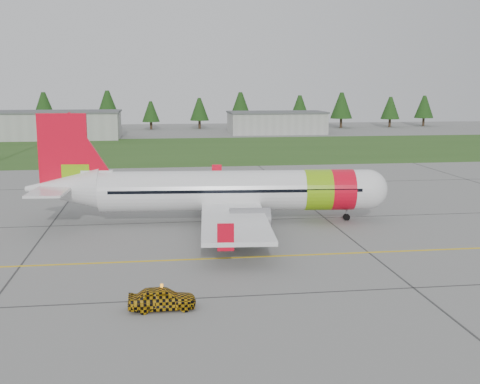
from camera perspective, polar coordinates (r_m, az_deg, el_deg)
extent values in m
plane|color=gray|center=(36.17, 1.27, -9.80)|extent=(320.00, 320.00, 0.00)
cylinder|color=white|center=(54.35, -0.43, 0.14)|extent=(24.45, 5.56, 3.64)
sphere|color=white|center=(56.26, 11.99, 0.26)|extent=(3.64, 3.64, 3.64)
cone|color=white|center=(55.70, -16.45, 0.30)|extent=(6.80, 4.15, 3.64)
cube|color=black|center=(56.28, 12.28, 0.59)|extent=(1.68, 2.54, 0.52)
cylinder|color=#83C10E|center=(55.22, 7.32, 0.21)|extent=(2.71, 3.90, 3.72)
cylinder|color=red|center=(55.67, 9.58, 0.23)|extent=(2.34, 3.87, 3.72)
cube|color=white|center=(54.51, -0.92, -0.93)|extent=(7.50, 30.15, 0.34)
cube|color=red|center=(69.01, -2.21, 1.84)|extent=(1.13, 0.26, 1.86)
cube|color=red|center=(39.91, -1.37, -4.31)|extent=(1.13, 0.26, 1.86)
cylinder|color=gray|center=(59.71, 0.21, -0.45)|extent=(3.50, 2.22, 1.96)
cylinder|color=gray|center=(49.69, 0.94, -2.63)|extent=(3.50, 2.22, 1.96)
cube|color=red|center=(55.23, -16.42, 3.50)|extent=(4.30, 0.68, 7.09)
cube|color=#83C10E|center=(55.27, -15.28, 1.41)|extent=(2.45, 0.58, 2.24)
cube|color=white|center=(55.77, -16.93, 0.53)|extent=(3.83, 10.93, 0.21)
cylinder|color=slate|center=(56.22, 10.07, -2.01)|extent=(0.17, 0.17, 1.31)
cylinder|color=black|center=(56.29, 10.06, -2.34)|extent=(0.65, 0.31, 0.63)
cylinder|color=slate|center=(57.24, -1.96, -1.40)|extent=(0.21, 0.21, 1.77)
cylinder|color=black|center=(57.31, -2.33, -1.80)|extent=(1.00, 0.50, 0.97)
cylinder|color=slate|center=(52.13, -1.82, -2.55)|extent=(0.21, 0.21, 1.77)
cylinder|color=black|center=(52.21, -2.23, -2.98)|extent=(1.00, 0.50, 0.97)
imported|color=#DDA10C|center=(33.77, -7.46, -7.98)|extent=(1.32, 1.55, 3.77)
imported|color=white|center=(85.82, -14.26, 2.93)|extent=(1.60, 1.54, 4.03)
cube|color=#30561E|center=(116.34, -5.18, 4.03)|extent=(320.00, 50.00, 0.03)
cube|color=gold|center=(43.69, -0.41, -6.24)|extent=(120.00, 0.25, 0.02)
cube|color=#A8A8A3|center=(145.94, -17.66, 6.00)|extent=(32.00, 14.00, 6.00)
cube|color=#A8A8A3|center=(154.89, 3.48, 6.52)|extent=(24.00, 12.00, 5.20)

